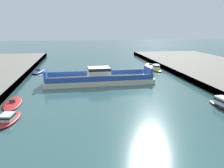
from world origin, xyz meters
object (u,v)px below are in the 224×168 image
at_px(moored_boat_near_right, 8,119).
at_px(moored_boat_upstream_a, 13,103).
at_px(moored_boat_near_left, 224,104).
at_px(moored_boat_mid_left, 151,65).
at_px(chain_ferry, 99,78).
at_px(moored_boat_far_left, 38,71).
at_px(moored_boat_far_right, 156,68).

xyz_separation_m(moored_boat_near_right, moored_boat_upstream_a, (-1.30, 7.62, -0.25)).
distance_m(moored_boat_near_left, moored_boat_mid_left, 40.37).
height_order(moored_boat_near_left, moored_boat_mid_left, moored_boat_near_left).
bearing_deg(moored_boat_near_left, moored_boat_near_right, -178.16).
distance_m(chain_ferry, moored_boat_upstream_a, 19.96).
distance_m(chain_ferry, moored_boat_far_left, 21.39).
bearing_deg(moored_boat_mid_left, moored_boat_far_left, -170.00).
bearing_deg(moored_boat_far_right, moored_boat_mid_left, 84.78).
bearing_deg(moored_boat_near_right, moored_boat_near_left, 1.84).
height_order(moored_boat_near_right, moored_boat_far_right, moored_boat_far_right).
height_order(moored_boat_near_left, moored_boat_far_left, moored_boat_near_left).
bearing_deg(moored_boat_upstream_a, moored_boat_mid_left, 45.24).
distance_m(moored_boat_near_left, moored_boat_far_left, 47.56).
xyz_separation_m(moored_boat_near_left, moored_boat_upstream_a, (-32.81, 6.61, -0.43)).
xyz_separation_m(moored_boat_far_left, moored_boat_far_right, (32.71, -1.97, 0.33)).
bearing_deg(moored_boat_far_right, moored_boat_upstream_a, -141.68).
relative_size(moored_boat_near_right, moored_boat_mid_left, 0.80).
relative_size(moored_boat_near_left, moored_boat_far_right, 1.17).
height_order(chain_ferry, moored_boat_far_right, chain_ferry).
distance_m(moored_boat_far_left, moored_boat_far_right, 32.77).
relative_size(chain_ferry, moored_boat_near_right, 3.73).
relative_size(moored_boat_far_left, moored_boat_far_right, 1.25).
distance_m(moored_boat_mid_left, moored_boat_far_right, 7.91).
xyz_separation_m(moored_boat_far_left, moored_boat_upstream_a, (-0.05, -27.87, -0.10)).
bearing_deg(moored_boat_mid_left, moored_boat_upstream_a, -134.76).
bearing_deg(moored_boat_upstream_a, moored_boat_far_left, 89.90).
relative_size(moored_boat_far_right, moored_boat_upstream_a, 0.79).
distance_m(moored_boat_near_right, moored_boat_mid_left, 52.42).
height_order(moored_boat_near_left, moored_boat_far_right, moored_boat_far_right).
height_order(moored_boat_far_right, moored_boat_upstream_a, moored_boat_far_right).
distance_m(moored_boat_near_right, moored_boat_far_left, 35.51).
xyz_separation_m(chain_ferry, moored_boat_far_right, (17.51, 13.05, -0.45)).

